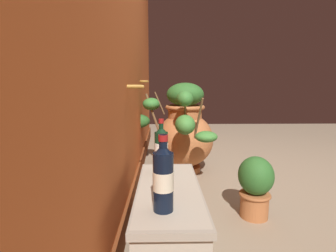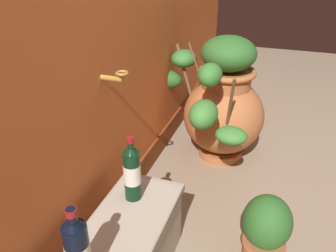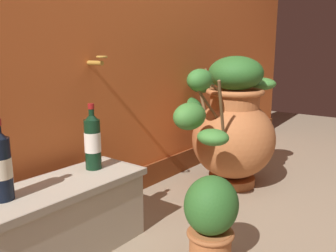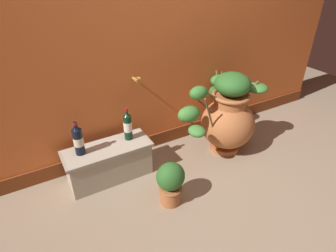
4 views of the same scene
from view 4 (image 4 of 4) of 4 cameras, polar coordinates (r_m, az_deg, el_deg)
The scene contains 7 objects.
ground_plane at distance 2.35m, azimuth 12.21°, elevation -16.77°, with size 7.00×7.00×0.00m, color gray.
back_wall at distance 2.61m, azimuth -2.83°, elevation 21.68°, with size 4.40×0.33×2.60m.
terracotta_urn at distance 2.80m, azimuth 11.86°, elevation 2.17°, with size 0.94×0.83×0.83m.
stone_ledge at distance 2.55m, azimuth -11.94°, elevation -6.99°, with size 0.76×0.30×0.32m.
wine_bottle_left at distance 2.47m, azimuth -8.19°, elevation 0.14°, with size 0.07×0.07×0.30m.
wine_bottle_middle at distance 2.37m, azimuth -17.81°, elevation -2.61°, with size 0.08×0.08×0.30m.
potted_shrub at distance 2.24m, azimuth 0.53°, elevation -11.31°, with size 0.23×0.21×0.38m.
Camera 4 is at (-1.18, -1.09, 1.72)m, focal length 29.97 mm.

